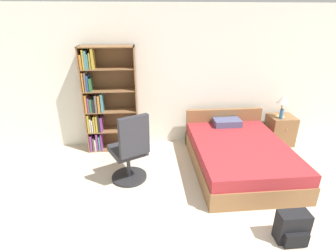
# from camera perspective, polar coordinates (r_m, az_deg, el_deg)

# --- Properties ---
(wall_back) EXTENTS (9.00, 0.06, 2.60)m
(wall_back) POSITION_cam_1_polar(r_m,az_deg,el_deg) (5.06, 4.83, 10.42)
(wall_back) COLOR silver
(wall_back) RESTS_ON ground_plane
(bookshelf) EXTENTS (0.94, 0.33, 1.92)m
(bookshelf) POSITION_cam_1_polar(r_m,az_deg,el_deg) (4.92, -13.82, 5.12)
(bookshelf) COLOR brown
(bookshelf) RESTS_ON ground_plane
(bed) EXTENTS (1.48, 2.04, 0.73)m
(bed) POSITION_cam_1_polar(r_m,az_deg,el_deg) (4.57, 15.01, -5.94)
(bed) COLOR brown
(bed) RESTS_ON ground_plane
(office_chair) EXTENTS (0.66, 0.71, 1.14)m
(office_chair) POSITION_cam_1_polar(r_m,az_deg,el_deg) (3.96, -8.23, -5.58)
(office_chair) COLOR #232326
(office_chair) RESTS_ON ground_plane
(nightstand) EXTENTS (0.48, 0.47, 0.58)m
(nightstand) POSITION_cam_1_polar(r_m,az_deg,el_deg) (5.67, 23.20, -0.78)
(nightstand) COLOR brown
(nightstand) RESTS_ON ground_plane
(table_lamp) EXTENTS (0.22, 0.22, 0.44)m
(table_lamp) POSITION_cam_1_polar(r_m,az_deg,el_deg) (5.40, 23.75, 5.09)
(table_lamp) COLOR tan
(table_lamp) RESTS_ON nightstand
(water_bottle) EXTENTS (0.07, 0.07, 0.20)m
(water_bottle) POSITION_cam_1_polar(r_m,az_deg,el_deg) (5.40, 23.46, 2.42)
(water_bottle) COLOR teal
(water_bottle) RESTS_ON nightstand
(backpack_black) EXTENTS (0.35, 0.24, 0.38)m
(backpack_black) POSITION_cam_1_polar(r_m,az_deg,el_deg) (3.48, 25.46, -19.40)
(backpack_black) COLOR black
(backpack_black) RESTS_ON ground_plane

